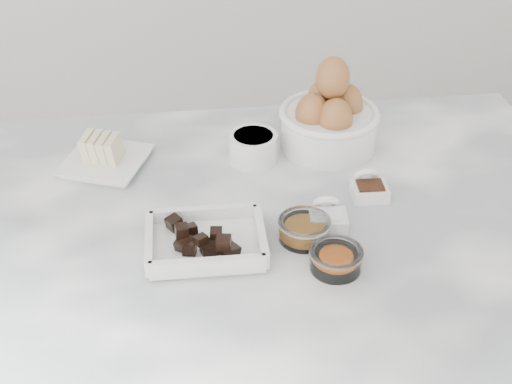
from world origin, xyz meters
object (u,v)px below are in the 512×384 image
at_px(vanilla_spoon, 369,187).
at_px(salt_spoon, 327,216).
at_px(honey_bowl, 304,229).
at_px(zest_bowl, 336,258).
at_px(butter_plate, 104,155).
at_px(sugar_ramekin, 253,147).
at_px(egg_bowl, 329,118).
at_px(chocolate_dish, 206,239).

distance_m(vanilla_spoon, salt_spoon, 0.11).
bearing_deg(honey_bowl, vanilla_spoon, 39.13).
height_order(zest_bowl, salt_spoon, salt_spoon).
height_order(honey_bowl, vanilla_spoon, vanilla_spoon).
relative_size(butter_plate, sugar_ramekin, 2.04).
bearing_deg(honey_bowl, zest_bowl, -65.88).
height_order(zest_bowl, vanilla_spoon, vanilla_spoon).
xyz_separation_m(butter_plate, salt_spoon, (0.37, -0.22, -0.01)).
bearing_deg(zest_bowl, egg_bowl, 80.26).
height_order(sugar_ramekin, salt_spoon, sugar_ramekin).
bearing_deg(butter_plate, salt_spoon, -31.21).
bearing_deg(vanilla_spoon, butter_plate, 161.70).
bearing_deg(butter_plate, sugar_ramekin, -3.36).
height_order(sugar_ramekin, honey_bowl, sugar_ramekin).
xyz_separation_m(sugar_ramekin, egg_bowl, (0.15, 0.04, 0.03)).
height_order(chocolate_dish, salt_spoon, chocolate_dish).
bearing_deg(egg_bowl, zest_bowl, -99.74).
relative_size(chocolate_dish, sugar_ramekin, 2.07).
height_order(sugar_ramekin, egg_bowl, egg_bowl).
bearing_deg(butter_plate, vanilla_spoon, -18.30).
relative_size(butter_plate, honey_bowl, 2.15).
xyz_separation_m(sugar_ramekin, zest_bowl, (0.09, -0.32, -0.01)).
height_order(chocolate_dish, zest_bowl, chocolate_dish).
relative_size(chocolate_dish, zest_bowl, 2.27).
bearing_deg(sugar_ramekin, chocolate_dish, -112.48).
bearing_deg(butter_plate, egg_bowl, 2.63).
relative_size(sugar_ramekin, zest_bowl, 1.09).
xyz_separation_m(sugar_ramekin, vanilla_spoon, (0.18, -0.14, -0.01)).
bearing_deg(honey_bowl, butter_plate, 141.54).
xyz_separation_m(chocolate_dish, vanilla_spoon, (0.29, 0.12, -0.01)).
relative_size(chocolate_dish, salt_spoon, 2.36).
xyz_separation_m(honey_bowl, zest_bowl, (0.03, -0.08, 0.00)).
height_order(chocolate_dish, vanilla_spoon, chocolate_dish).
distance_m(butter_plate, salt_spoon, 0.43).
height_order(chocolate_dish, egg_bowl, egg_bowl).
xyz_separation_m(chocolate_dish, sugar_ramekin, (0.10, 0.25, 0.01)).
bearing_deg(vanilla_spoon, honey_bowl, -140.87).
bearing_deg(honey_bowl, egg_bowl, 71.07).
height_order(butter_plate, egg_bowl, egg_bowl).
bearing_deg(butter_plate, zest_bowl, -42.98).
bearing_deg(butter_plate, chocolate_dish, -57.68).
relative_size(egg_bowl, vanilla_spoon, 2.50).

